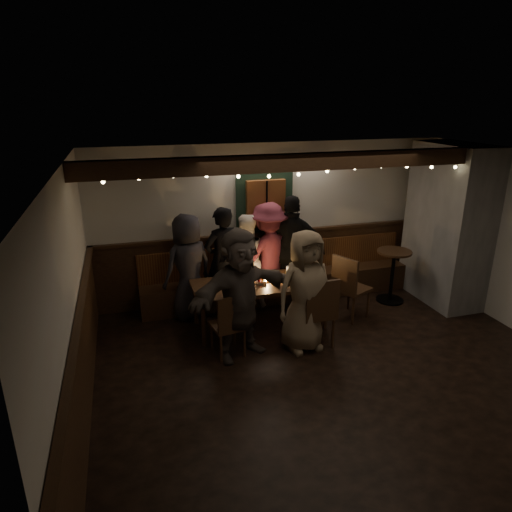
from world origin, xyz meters
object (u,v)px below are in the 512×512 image
object	(u,v)px
person_f	(240,294)
chair_near_left	(230,322)
person_a	(188,267)
dining_table	(260,286)
person_e	(292,251)
person_d	(268,254)
person_c	(245,261)
person_b	(222,260)
person_g	(305,291)
high_top	(393,269)
chair_near_right	(319,309)
chair_end	(348,284)

from	to	relation	value
person_f	chair_near_left	bearing A→B (deg)	171.93
chair_near_left	person_a	size ratio (longest dim) A/B	0.55
dining_table	person_f	size ratio (longest dim) A/B	1.12
person_e	dining_table	bearing A→B (deg)	64.56
chair_near_left	person_d	distance (m)	1.83
person_a	person_c	world-z (taller)	person_a
person_b	person_g	distance (m)	1.68
high_top	person_f	bearing A→B (deg)	-162.03
chair_near_left	person_f	xyz separation A→B (m)	(0.15, 0.03, 0.37)
chair_near_left	person_c	distance (m)	1.64
dining_table	chair_near_right	xyz separation A→B (m)	(0.58, -0.82, -0.06)
person_b	person_e	bearing A→B (deg)	157.10
person_b	person_a	bearing A→B (deg)	-13.58
chair_near_right	person_f	bearing A→B (deg)	173.48
person_c	person_f	xyz separation A→B (m)	(-0.47, -1.47, 0.11)
high_top	person_d	world-z (taller)	person_d
person_c	dining_table	bearing A→B (deg)	94.61
chair_near_left	person_d	world-z (taller)	person_d
chair_near_right	dining_table	bearing A→B (deg)	125.51
person_b	person_c	size ratio (longest dim) A/B	1.10
person_d	person_e	xyz separation A→B (m)	(0.38, -0.09, 0.06)
chair_near_right	person_a	distance (m)	2.13
chair_near_left	person_e	distance (m)	2.00
person_d	person_f	size ratio (longest dim) A/B	0.97
chair_near_left	person_d	size ratio (longest dim) A/B	0.53
dining_table	chair_end	world-z (taller)	chair_end
person_f	person_g	size ratio (longest dim) A/B	1.05
person_g	chair_near_left	bearing A→B (deg)	169.92
dining_table	chair_end	size ratio (longest dim) A/B	1.91
chair_end	person_b	distance (m)	1.99
chair_near_right	person_g	size ratio (longest dim) A/B	0.61
chair_end	person_a	xyz separation A→B (m)	(-2.32, 0.79, 0.24)
chair_near_left	person_g	distance (m)	1.07
person_b	person_e	xyz separation A→B (m)	(1.16, -0.03, 0.06)
chair_near_left	chair_near_right	xyz separation A→B (m)	(1.21, -0.09, 0.07)
person_e	person_f	size ratio (longest dim) A/B	1.03
person_b	person_f	bearing A→B (deg)	65.98
dining_table	person_a	distance (m)	1.16
person_b	person_c	bearing A→B (deg)	167.63
person_c	chair_near_right	bearing A→B (deg)	114.21
high_top	person_d	size ratio (longest dim) A/B	0.52
person_b	person_d	bearing A→B (deg)	162.94
chair_near_left	high_top	world-z (taller)	chair_near_left
person_b	high_top	bearing A→B (deg)	149.12
person_d	person_f	xyz separation A→B (m)	(-0.85, -1.46, 0.03)
person_c	person_d	distance (m)	0.39
dining_table	person_e	xyz separation A→B (m)	(0.75, 0.68, 0.27)
person_b	person_e	world-z (taller)	person_e
person_e	person_f	xyz separation A→B (m)	(-1.23, -1.37, -0.03)
person_g	chair_end	bearing A→B (deg)	24.49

